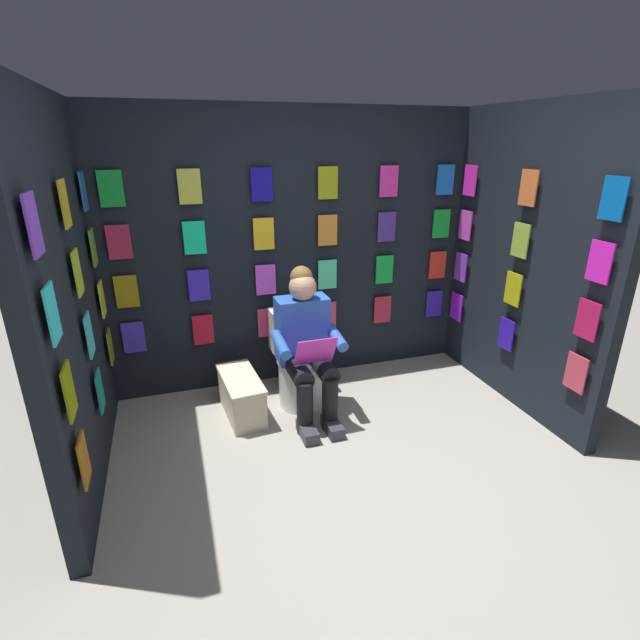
# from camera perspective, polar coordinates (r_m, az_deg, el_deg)

# --- Properties ---
(ground_plane) EXTENTS (30.00, 30.00, 0.00)m
(ground_plane) POSITION_cam_1_polar(r_m,az_deg,el_deg) (3.08, 6.91, -21.48)
(ground_plane) COLOR #9E998E
(display_wall_back) EXTENTS (3.26, 0.14, 2.35)m
(display_wall_back) POSITION_cam_1_polar(r_m,az_deg,el_deg) (4.13, -3.15, 8.34)
(display_wall_back) COLOR black
(display_wall_back) RESTS_ON ground
(display_wall_left) EXTENTS (0.14, 1.81, 2.35)m
(display_wall_left) POSITION_cam_1_polar(r_m,az_deg,el_deg) (4.06, 23.67, 6.41)
(display_wall_left) COLOR black
(display_wall_left) RESTS_ON ground
(display_wall_right) EXTENTS (0.14, 1.81, 2.35)m
(display_wall_right) POSITION_cam_1_polar(r_m,az_deg,el_deg) (3.14, -28.25, 1.80)
(display_wall_right) COLOR black
(display_wall_right) RESTS_ON ground
(toilet) EXTENTS (0.41, 0.56, 0.77)m
(toilet) POSITION_cam_1_polar(r_m,az_deg,el_deg) (3.93, -2.55, -5.41)
(toilet) COLOR white
(toilet) RESTS_ON ground
(person_reading) EXTENTS (0.53, 0.69, 1.19)m
(person_reading) POSITION_cam_1_polar(r_m,az_deg,el_deg) (3.62, -1.62, -3.03)
(person_reading) COLOR blue
(person_reading) RESTS_ON ground
(comic_longbox_near) EXTENTS (0.32, 0.64, 0.33)m
(comic_longbox_near) POSITION_cam_1_polar(r_m,az_deg,el_deg) (3.85, -9.49, -9.03)
(comic_longbox_near) COLOR beige
(comic_longbox_near) RESTS_ON ground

